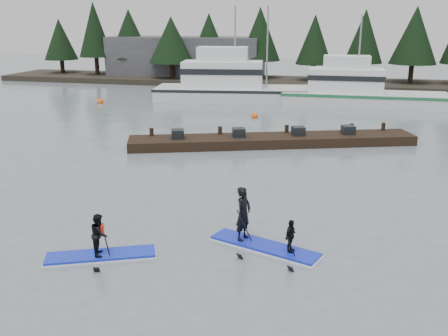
% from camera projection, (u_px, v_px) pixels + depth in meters
% --- Properties ---
extents(ground, '(160.00, 160.00, 0.00)m').
position_uv_depth(ground, '(178.00, 255.00, 15.56)').
color(ground, slate).
rests_on(ground, ground).
extents(far_shore, '(70.00, 8.00, 0.60)m').
position_uv_depth(far_shore, '(303.00, 83.00, 54.53)').
color(far_shore, '#2D281E').
rests_on(far_shore, ground).
extents(treeline, '(60.00, 4.00, 8.00)m').
position_uv_depth(treeline, '(302.00, 86.00, 54.61)').
color(treeline, black).
rests_on(treeline, ground).
extents(waterfront_building, '(18.00, 6.00, 5.00)m').
position_uv_depth(waterfront_building, '(186.00, 59.00, 58.95)').
color(waterfront_building, '#4C4C51').
rests_on(waterfront_building, ground).
extents(fishing_boat_large, '(16.20, 6.65, 9.09)m').
position_uv_depth(fishing_boat_large, '(238.00, 92.00, 44.95)').
color(fishing_boat_large, silver).
rests_on(fishing_boat_large, ground).
extents(fishing_boat_medium, '(13.72, 4.18, 8.23)m').
position_uv_depth(fishing_boat_medium, '(359.00, 98.00, 42.48)').
color(fishing_boat_medium, silver).
rests_on(fishing_boat_medium, ground).
extents(floating_dock, '(16.34, 7.74, 0.55)m').
position_uv_depth(floating_dock, '(273.00, 140.00, 29.00)').
color(floating_dock, black).
rests_on(floating_dock, ground).
extents(buoy_b, '(0.49, 0.49, 0.49)m').
position_uv_depth(buoy_b, '(255.00, 118.00, 37.01)').
color(buoy_b, '#EB570B').
rests_on(buoy_b, ground).
extents(buoy_a, '(0.53, 0.53, 0.53)m').
position_uv_depth(buoy_a, '(101.00, 103.00, 43.34)').
color(buoy_a, '#EB570B').
rests_on(buoy_a, ground).
extents(paddleboard_solo, '(3.36, 2.08, 1.87)m').
position_uv_depth(paddleboard_solo, '(100.00, 243.00, 15.31)').
color(paddleboard_solo, '#142AC4').
rests_on(paddleboard_solo, ground).
extents(paddleboard_duo, '(3.71, 2.00, 2.45)m').
position_uv_depth(paddleboard_duo, '(258.00, 229.00, 16.00)').
color(paddleboard_duo, '#1425C2').
rests_on(paddleboard_duo, ground).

